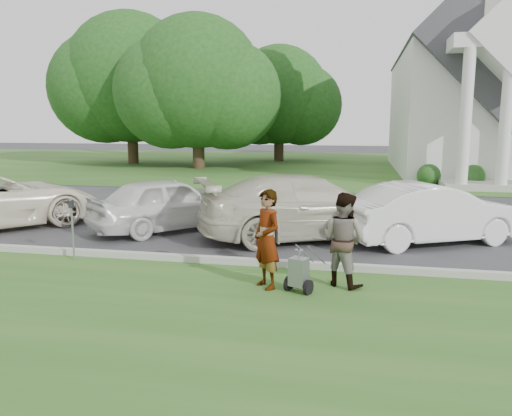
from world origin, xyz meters
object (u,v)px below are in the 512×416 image
(church, at_px, (480,71))
(tree_left, at_px, (197,88))
(tree_far, at_px, (130,84))
(striping_cart, at_px, (299,273))
(car_b, at_px, (169,204))
(car_c, at_px, (307,207))
(person_left, at_px, (267,240))
(car_d, at_px, (431,213))
(tree_back, at_px, (279,100))
(person_right, at_px, (343,240))
(parking_meter_near, at_px, (72,222))

(church, relative_size, tree_left, 2.27)
(church, bearing_deg, tree_far, 175.34)
(striping_cart, distance_m, car_b, 6.04)
(car_c, bearing_deg, person_left, 148.79)
(striping_cart, xyz_separation_m, car_b, (-4.08, 4.44, 0.37))
(church, height_order, car_d, church)
(tree_far, distance_m, tree_back, 11.22)
(tree_back, height_order, person_right, tree_back)
(tree_back, xyz_separation_m, parking_meter_near, (0.36, -29.80, -3.90))
(person_left, bearing_deg, car_d, 98.08)
(person_left, distance_m, car_b, 5.55)
(car_b, bearing_deg, car_d, -139.66)
(tree_back, distance_m, car_c, 27.38)
(car_b, bearing_deg, person_right, -177.51)
(tree_far, relative_size, parking_meter_near, 8.84)
(church, relative_size, person_right, 14.39)
(car_c, bearing_deg, car_b, 59.88)
(church, relative_size, car_b, 5.64)
(church, relative_size, car_d, 5.43)
(parking_meter_near, height_order, car_b, car_b)
(striping_cart, height_order, person_right, person_right)
(car_d, bearing_deg, person_left, 114.37)
(striping_cart, relative_size, car_d, 0.22)
(tree_far, distance_m, striping_cart, 30.54)
(striping_cart, height_order, car_d, car_d)
(tree_far, height_order, car_b, tree_far)
(person_right, height_order, car_c, person_right)
(tree_far, xyz_separation_m, car_c, (14.98, -21.64, -4.89))
(church, relative_size, car_c, 4.35)
(person_right, bearing_deg, striping_cart, 67.99)
(tree_far, relative_size, person_right, 6.95)
(tree_far, bearing_deg, church, -4.66)
(car_c, bearing_deg, parking_meter_near, 97.10)
(tree_far, bearing_deg, parking_meter_near, -67.31)
(tree_back, relative_size, striping_cart, 10.04)
(striping_cart, bearing_deg, tree_back, 122.66)
(parking_meter_near, distance_m, car_d, 8.26)
(person_left, bearing_deg, car_b, 175.50)
(tree_back, bearing_deg, person_right, -78.82)
(church, relative_size, striping_cart, 25.18)
(parking_meter_near, bearing_deg, person_left, -12.44)
(church, bearing_deg, person_left, -109.19)
(car_c, bearing_deg, striping_cart, 156.77)
(church, xyz_separation_m, car_d, (-5.03, -19.73, -5.21))
(tree_left, distance_m, striping_cart, 25.16)
(car_b, bearing_deg, parking_meter_near, 117.57)
(tree_left, distance_m, tree_back, 8.95)
(tree_left, height_order, car_d, tree_left)
(person_right, bearing_deg, car_c, -43.69)
(striping_cart, distance_m, parking_meter_near, 5.06)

